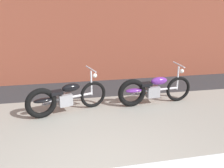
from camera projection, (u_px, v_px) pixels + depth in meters
name	position (u px, v px, depth m)	size (l,w,h in m)	color
sidewalk_slab	(93.00, 129.00, 5.69)	(36.00, 3.50, 0.01)	gray
motorcycle_black	(62.00, 98.00, 6.29)	(1.94, 0.83, 1.03)	black
motorcycle_purple	(150.00, 90.00, 6.81)	(2.01, 0.58, 1.03)	black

